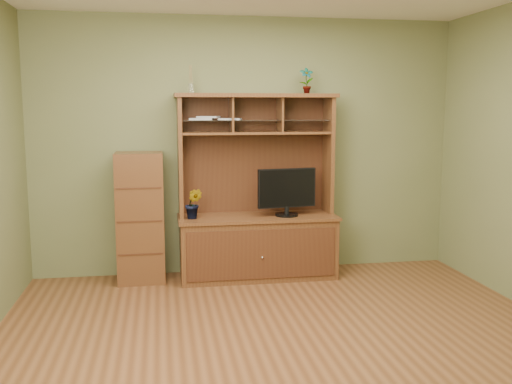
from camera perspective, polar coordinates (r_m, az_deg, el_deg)
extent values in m
cube|color=#593219|center=(4.48, 3.12, -14.79)|extent=(4.50, 4.00, 0.02)
cube|color=#62693E|center=(6.11, -0.94, 4.60)|extent=(4.50, 0.02, 2.70)
cube|color=#62693E|center=(2.24, 14.76, -2.14)|extent=(4.50, 0.02, 2.70)
cube|color=#472314|center=(5.98, 0.14, -5.58)|extent=(1.60, 0.55, 0.62)
cube|color=#3A1910|center=(5.71, 0.62, -6.25)|extent=(1.50, 0.01, 0.50)
sphere|color=silver|center=(5.71, 0.64, -6.58)|extent=(0.02, 0.02, 0.02)
cube|color=#472314|center=(5.91, 0.14, -2.52)|extent=(1.64, 0.59, 0.03)
cube|color=#472314|center=(5.84, -7.60, 3.62)|extent=(0.04, 0.35, 1.25)
cube|color=#472314|center=(6.10, 7.24, 3.82)|extent=(0.04, 0.35, 1.25)
cube|color=#3A1910|center=(6.08, -0.28, 3.87)|extent=(1.52, 0.02, 1.25)
cube|color=#472314|center=(5.90, -0.02, 9.62)|extent=(1.66, 0.40, 0.04)
cube|color=#472314|center=(5.91, -0.02, 5.93)|extent=(1.52, 0.32, 0.02)
cube|color=#472314|center=(5.87, -2.48, 7.72)|extent=(0.02, 0.31, 0.35)
cube|color=#472314|center=(5.95, 2.41, 7.73)|extent=(0.02, 0.31, 0.35)
cube|color=silver|center=(5.89, -0.01, 7.19)|extent=(1.50, 0.27, 0.01)
cylinder|color=black|center=(5.90, 3.09, -2.28)|extent=(0.24, 0.24, 0.02)
cylinder|color=black|center=(5.89, 3.09, -1.80)|extent=(0.05, 0.05, 0.08)
cube|color=black|center=(5.86, 3.11, 0.40)|extent=(0.62, 0.14, 0.40)
imported|color=#305C1F|center=(5.75, -6.26, -1.17)|extent=(0.20, 0.18, 0.31)
imported|color=#336623|center=(6.02, 5.07, 11.04)|extent=(0.15, 0.11, 0.27)
cylinder|color=silver|center=(5.83, -6.53, 10.26)|extent=(0.06, 0.06, 0.10)
cylinder|color=olive|center=(5.84, -6.56, 11.63)|extent=(0.04, 0.04, 0.18)
cube|color=#ADADB2|center=(5.84, -5.46, 7.28)|extent=(0.26, 0.22, 0.02)
cube|color=#ADADB2|center=(5.84, -4.77, 7.48)|extent=(0.26, 0.23, 0.02)
cube|color=#ADADB2|center=(5.87, -2.63, 7.30)|extent=(0.26, 0.23, 0.02)
cube|color=#472314|center=(5.89, -11.48, -2.50)|extent=(0.47, 0.42, 1.32)
cube|color=#3A1910|center=(5.75, -11.45, -6.12)|extent=(0.43, 0.01, 0.02)
cube|color=#3A1910|center=(5.68, -11.54, -2.90)|extent=(0.43, 0.01, 0.01)
cube|color=#3A1910|center=(5.63, -11.64, 0.39)|extent=(0.43, 0.01, 0.01)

